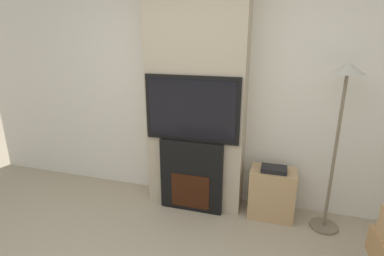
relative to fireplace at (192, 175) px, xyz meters
name	(u,v)px	position (x,y,z in m)	size (l,w,h in m)	color
wall_back	(201,86)	(0.00, 0.37, 0.94)	(6.00, 0.06, 2.70)	silver
chimney_breast	(197,89)	(0.00, 0.17, 0.94)	(1.06, 0.34, 2.70)	tan
fireplace	(192,175)	(0.00, 0.00, 0.00)	(0.70, 0.15, 0.82)	black
television	(192,109)	(0.00, 0.00, 0.76)	(1.01, 0.07, 0.69)	black
floor_lamp	(342,109)	(1.41, 0.04, 0.85)	(0.29, 0.29, 1.68)	#726651
media_stand	(272,193)	(0.87, 0.10, -0.13)	(0.47, 0.31, 0.59)	tan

